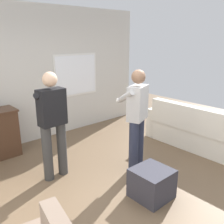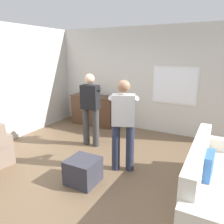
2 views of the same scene
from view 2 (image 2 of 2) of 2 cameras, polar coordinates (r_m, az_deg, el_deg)
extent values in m
plane|color=brown|center=(4.23, -5.05, -14.92)|extent=(10.40, 10.40, 0.00)
cube|color=beige|center=(6.11, 8.34, 8.30)|extent=(5.20, 0.12, 2.80)
cube|color=silver|center=(5.83, 16.06, 6.68)|extent=(1.14, 0.02, 0.96)
cube|color=white|center=(5.82, 16.05, 6.68)|extent=(1.06, 0.03, 0.88)
cube|color=silver|center=(3.61, 24.19, -18.31)|extent=(0.55, 1.99, 0.42)
cube|color=silver|center=(3.40, 21.52, -11.43)|extent=(0.18, 1.99, 0.48)
cube|color=silver|center=(4.50, 25.37, -9.92)|extent=(0.55, 0.18, 0.64)
cube|color=#386BB7|center=(3.42, 23.63, -12.63)|extent=(0.16, 0.41, 0.36)
cube|color=#7F6B5B|center=(4.96, -26.49, -7.99)|extent=(0.65, 0.23, 0.60)
cube|color=#472D1E|center=(6.59, -4.86, 0.34)|extent=(1.33, 0.44, 0.86)
cube|color=#472D1E|center=(6.49, -4.95, 4.15)|extent=(1.37, 0.48, 0.03)
sphere|color=#B79338|center=(6.54, -7.95, 0.51)|extent=(0.04, 0.04, 0.04)
sphere|color=#B79338|center=(6.25, -3.96, -0.07)|extent=(0.04, 0.04, 0.04)
cylinder|color=black|center=(6.39, -4.00, 5.05)|extent=(0.08, 0.08, 0.20)
cylinder|color=black|center=(6.37, -4.02, 6.21)|extent=(0.03, 0.03, 0.06)
cylinder|color=#262626|center=(6.36, -4.03, 6.56)|extent=(0.03, 0.03, 0.02)
cylinder|color=gray|center=(6.59, -6.84, 5.27)|extent=(0.08, 0.08, 0.20)
cylinder|color=gray|center=(6.57, -6.88, 6.46)|extent=(0.03, 0.03, 0.08)
cylinder|color=#262626|center=(6.56, -6.89, 6.88)|extent=(0.03, 0.03, 0.02)
cube|color=#33333D|center=(3.82, -7.55, -14.96)|extent=(0.50, 0.50, 0.42)
cylinder|color=#383838|center=(5.19, -6.77, -3.79)|extent=(0.15, 0.15, 0.88)
cylinder|color=#383838|center=(5.06, -4.26, -4.21)|extent=(0.15, 0.15, 0.88)
cube|color=black|center=(4.93, -5.74, 3.86)|extent=(0.41, 0.24, 0.55)
sphere|color=#D8AD8C|center=(4.87, -5.87, 8.65)|extent=(0.22, 0.22, 0.22)
cylinder|color=black|center=(5.11, -5.96, 5.50)|extent=(0.31, 0.41, 0.29)
cylinder|color=black|center=(4.99, -3.69, 5.33)|extent=(0.34, 0.40, 0.29)
cube|color=white|center=(5.20, -3.94, 4.77)|extent=(0.15, 0.05, 0.04)
cylinder|color=#282D42|center=(4.06, 1.01, -9.22)|extent=(0.15, 0.15, 0.88)
cylinder|color=#282D42|center=(4.05, 4.72, -9.35)|extent=(0.15, 0.15, 0.88)
cube|color=#B7B7B7|center=(3.81, 3.01, 0.52)|extent=(0.45, 0.35, 0.55)
sphere|color=#8C664C|center=(3.73, 3.09, 6.70)|extent=(0.22, 0.22, 0.22)
cylinder|color=#B7B7B7|center=(3.95, 1.48, 2.70)|extent=(0.19, 0.45, 0.29)
cylinder|color=#B7B7B7|center=(3.94, 4.82, 2.62)|extent=(0.42, 0.31, 0.29)
cube|color=white|center=(4.12, 3.24, 1.99)|extent=(0.15, 0.09, 0.04)
camera|label=1|loc=(4.43, -53.36, 9.58)|focal=40.00mm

